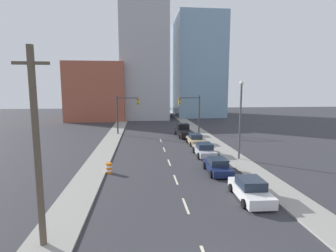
{
  "coord_description": "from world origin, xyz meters",
  "views": [
    {
      "loc": [
        -2.82,
        -8.51,
        7.63
      ],
      "look_at": [
        1.09,
        30.05,
        2.2
      ],
      "focal_mm": 28.0,
      "sensor_mm": 36.0,
      "label": 1
    }
  ],
  "objects": [
    {
      "name": "lane_stripe_at_18m",
      "position": [
        0.0,
        18.08,
        0.0
      ],
      "size": [
        0.16,
        2.4,
        0.01
      ],
      "primitive_type": "cube",
      "color": "beige",
      "rests_on": "ground"
    },
    {
      "name": "lane_stripe_at_13m",
      "position": [
        0.0,
        12.77,
        0.0
      ],
      "size": [
        0.16,
        2.4,
        0.01
      ],
      "primitive_type": "cube",
      "color": "beige",
      "rests_on": "ground"
    },
    {
      "name": "lane_stripe_at_30m",
      "position": [
        0.0,
        30.1,
        0.0
      ],
      "size": [
        0.16,
        2.4,
        0.01
      ],
      "primitive_type": "cube",
      "color": "beige",
      "rests_on": "ground"
    },
    {
      "name": "sedan_tan",
      "position": [
        4.63,
        27.02,
        0.65
      ],
      "size": [
        2.13,
        4.61,
        1.43
      ],
      "rotation": [
        0.0,
        0.0,
        0.02
      ],
      "color": "tan",
      "rests_on": "ground"
    },
    {
      "name": "building_glass_right",
      "position": [
        13.5,
        69.13,
        13.93
      ],
      "size": [
        13.0,
        20.0,
        27.87
      ],
      "color": "#7A9EB7",
      "rests_on": "ground"
    },
    {
      "name": "traffic_barrel",
      "position": [
        -5.86,
        15.11,
        0.47
      ],
      "size": [
        0.56,
        0.56,
        0.95
      ],
      "color": "orange",
      "rests_on": "ground"
    },
    {
      "name": "traffic_signal_left",
      "position": [
        -5.89,
        36.05,
        4.21
      ],
      "size": [
        3.75,
        0.35,
        6.6
      ],
      "color": "#38383D",
      "rests_on": "ground"
    },
    {
      "name": "sedan_navy",
      "position": [
        4.08,
        14.25,
        0.63
      ],
      "size": [
        2.14,
        4.28,
        1.36
      ],
      "rotation": [
        0.0,
        0.0,
        -0.02
      ],
      "color": "#141E47",
      "rests_on": "ground"
    },
    {
      "name": "building_brick_left",
      "position": [
        -13.79,
        61.13,
        7.02
      ],
      "size": [
        14.0,
        16.0,
        14.03
      ],
      "color": "#9E513D",
      "rests_on": "ground"
    },
    {
      "name": "pickup_truck_black",
      "position": [
        4.02,
        33.36,
        0.81
      ],
      "size": [
        2.53,
        6.32,
        2.0
      ],
      "rotation": [
        0.0,
        0.0,
        0.04
      ],
      "color": "black",
      "rests_on": "ground"
    },
    {
      "name": "sedan_silver",
      "position": [
        4.38,
        20.58,
        0.67
      ],
      "size": [
        2.24,
        4.77,
        1.45
      ],
      "rotation": [
        0.0,
        0.0,
        -0.02
      ],
      "color": "#B2B2BC",
      "rests_on": "ground"
    },
    {
      "name": "utility_pole_left_near",
      "position": [
        -7.67,
        3.9,
        4.92
      ],
      "size": [
        1.6,
        0.32,
        9.59
      ],
      "color": "brown",
      "rests_on": "ground"
    },
    {
      "name": "lane_stripe_at_24m",
      "position": [
        0.0,
        24.14,
        0.0
      ],
      "size": [
        0.16,
        2.4,
        0.01
      ],
      "primitive_type": "cube",
      "color": "beige",
      "rests_on": "ground"
    },
    {
      "name": "sidewalk_left",
      "position": [
        -7.44,
        44.38,
        0.07
      ],
      "size": [
        2.56,
        88.76,
        0.14
      ],
      "color": "gray",
      "rests_on": "ground"
    },
    {
      "name": "traffic_signal_right",
      "position": [
        6.17,
        36.05,
        4.21
      ],
      "size": [
        3.75,
        0.35,
        6.6
      ],
      "color": "#38383D",
      "rests_on": "ground"
    },
    {
      "name": "building_office_center",
      "position": [
        -1.9,
        65.13,
        14.48
      ],
      "size": [
        12.0,
        20.0,
        28.96
      ],
      "color": "#A8A8AD",
      "rests_on": "ground"
    },
    {
      "name": "sidewalk_right",
      "position": [
        7.44,
        44.38,
        0.07
      ],
      "size": [
        2.56,
        88.76,
        0.14
      ],
      "color": "gray",
      "rests_on": "ground"
    },
    {
      "name": "lane_stripe_at_8m",
      "position": [
        0.0,
        7.71,
        0.0
      ],
      "size": [
        0.16,
        2.4,
        0.01
      ],
      "primitive_type": "cube",
      "color": "beige",
      "rests_on": "ground"
    },
    {
      "name": "street_lamp",
      "position": [
        7.66,
        18.31,
        4.93
      ],
      "size": [
        0.44,
        0.44,
        8.52
      ],
      "color": "#4C4C51",
      "rests_on": "ground"
    },
    {
      "name": "sedan_white",
      "position": [
        4.69,
        8.33,
        0.67
      ],
      "size": [
        2.24,
        4.54,
        1.48
      ],
      "rotation": [
        0.0,
        0.0,
        -0.03
      ],
      "color": "silver",
      "rests_on": "ground"
    }
  ]
}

